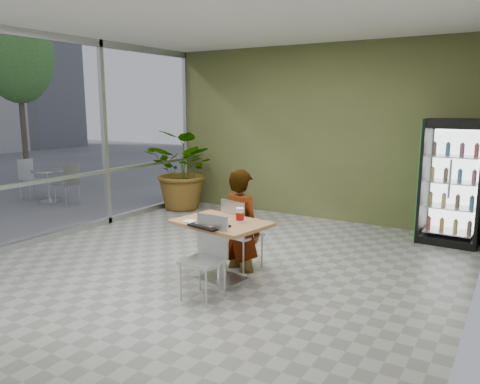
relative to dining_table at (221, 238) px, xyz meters
name	(u,v)px	position (x,y,z in m)	size (l,w,h in m)	color
ground	(207,272)	(-0.33, 0.15, -0.54)	(7.00, 7.00, 0.00)	gray
room_envelope	(205,148)	(-0.33, 0.15, 1.06)	(6.00, 7.00, 3.20)	beige
storefront_frame	(47,139)	(-3.33, 0.15, 1.06)	(0.10, 7.00, 3.20)	#B0B3B5
dining_table	(221,238)	(0.00, 0.00, 0.00)	(1.18, 0.92, 0.75)	#A47046
chair_far	(238,229)	(-0.06, 0.48, 0.00)	(0.50, 0.50, 0.92)	#B0B3B5
chair_near	(208,250)	(0.12, -0.45, 0.00)	(0.41, 0.42, 0.92)	#B0B3B5
seated_woman	(241,231)	(-0.03, 0.53, -0.03)	(0.60, 0.38, 1.61)	black
pizza_plate	(219,219)	(-0.04, 0.01, 0.23)	(0.30, 0.24, 0.03)	white
soda_cup	(240,216)	(0.23, 0.06, 0.30)	(0.10, 0.10, 0.18)	white
napkin_stack	(190,221)	(-0.30, -0.23, 0.22)	(0.13, 0.13, 0.02)	white
cafeteria_tray	(209,226)	(0.01, -0.27, 0.22)	(0.41, 0.30, 0.02)	black
beverage_fridge	(452,182)	(2.12, 3.20, 0.42)	(0.89, 0.70, 1.91)	black
potted_plant	(185,170)	(-2.84, 2.96, 0.28)	(1.47, 1.27, 1.63)	#266027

